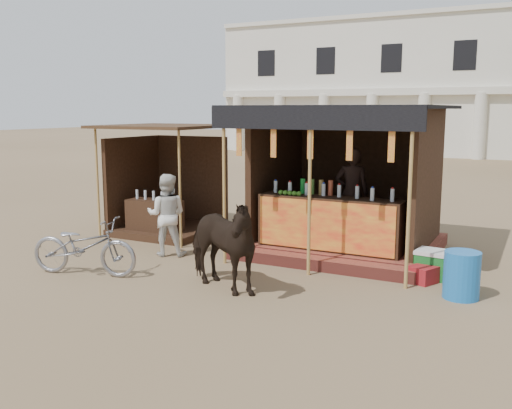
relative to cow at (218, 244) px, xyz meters
name	(u,v)px	position (x,y,z in m)	size (l,w,h in m)	color
ground	(207,292)	(-0.09, -0.18, -0.72)	(120.00, 120.00, 0.00)	#846B4C
main_stall	(345,199)	(0.91, 3.18, 0.31)	(3.60, 3.61, 2.78)	brown
secondary_stall	(163,194)	(-3.26, 3.06, 0.13)	(2.40, 2.40, 2.38)	#3B2215
cow	(218,244)	(0.00, 0.00, 0.00)	(0.78, 1.71, 1.44)	black
motorbike	(84,246)	(-2.39, -0.31, -0.24)	(0.64, 1.84, 0.97)	gray
bystander	(167,215)	(-1.95, 1.38, 0.05)	(0.75, 0.58, 1.54)	silver
blue_barrel	(462,275)	(3.32, 1.29, -0.38)	(0.52, 0.52, 0.69)	blue
red_crate	(424,274)	(2.69, 1.82, -0.59)	(0.36, 0.43, 0.27)	maroon
cooler	(436,265)	(2.83, 2.12, -0.49)	(0.69, 0.52, 0.46)	#176B26
background_building	(437,88)	(-2.09, 29.76, 3.26)	(26.00, 7.45, 8.18)	silver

